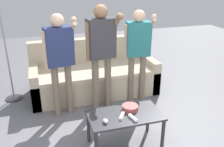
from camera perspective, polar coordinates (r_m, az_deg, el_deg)
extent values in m
plane|color=slate|center=(3.53, 1.90, -13.18)|extent=(12.00, 12.00, 0.00)
cube|color=#B7A88E|center=(4.53, -4.10, -1.79)|extent=(2.18, 0.94, 0.41)
cube|color=#C6B59A|center=(4.37, -3.96, 0.65)|extent=(1.90, 0.82, 0.06)
cube|color=#B7A88E|center=(4.72, -5.30, 5.09)|extent=(2.18, 0.18, 0.50)
cube|color=#B7A88E|center=(4.41, -17.18, -2.25)|extent=(0.14, 0.94, 0.59)
cube|color=#B7A88E|center=(4.80, 7.82, 0.63)|extent=(0.14, 0.94, 0.59)
cube|color=#2D2D33|center=(3.05, 3.01, -9.52)|extent=(0.89, 0.49, 0.03)
cylinder|color=#2D2D33|center=(3.17, 11.55, -13.64)|extent=(0.04, 0.04, 0.43)
cylinder|color=#2D2D33|center=(3.25, -5.40, -12.12)|extent=(0.04, 0.04, 0.43)
cylinder|color=#2D2D33|center=(3.48, 8.25, -9.81)|extent=(0.04, 0.04, 0.43)
cylinder|color=#B24C47|center=(3.13, 4.17, -7.79)|extent=(0.20, 0.20, 0.06)
ellipsoid|color=white|center=(2.88, -1.50, -10.77)|extent=(0.06, 0.09, 0.05)
cylinder|color=#4C4C51|center=(2.87, -1.57, -10.19)|extent=(0.02, 0.02, 0.01)
cylinder|color=#2D2D33|center=(4.67, -21.46, -5.29)|extent=(0.28, 0.28, 0.02)
cylinder|color=gray|center=(4.37, -23.01, 4.64)|extent=(0.03, 0.03, 1.67)
cylinder|color=#756656|center=(3.80, -12.66, -3.98)|extent=(0.10, 0.10, 0.80)
cylinder|color=#756656|center=(3.85, -9.79, -3.42)|extent=(0.10, 0.10, 0.80)
cube|color=navy|center=(3.59, -12.02, 6.08)|extent=(0.41, 0.27, 0.55)
sphere|color=beige|center=(3.51, -12.49, 11.76)|extent=(0.19, 0.19, 0.19)
cylinder|color=beige|center=(3.55, -14.94, 5.23)|extent=(0.07, 0.07, 0.52)
cylinder|color=navy|center=(3.61, -9.22, 8.12)|extent=(0.07, 0.07, 0.26)
cylinder|color=beige|center=(3.51, -9.03, 10.48)|extent=(0.11, 0.26, 0.19)
sphere|color=beige|center=(3.43, -8.76, 12.10)|extent=(0.08, 0.08, 0.08)
cylinder|color=#756656|center=(3.88, -3.78, -2.51)|extent=(0.11, 0.11, 0.85)
cylinder|color=#756656|center=(3.96, -0.95, -1.93)|extent=(0.11, 0.11, 0.85)
cube|color=#38383D|center=(3.68, -2.52, 8.03)|extent=(0.44, 0.28, 0.59)
sphere|color=#936B4C|center=(3.60, -2.63, 13.95)|extent=(0.20, 0.20, 0.20)
cylinder|color=#936B4C|center=(3.61, -5.46, 7.23)|extent=(0.07, 0.07, 0.55)
cylinder|color=#38383D|center=(3.74, 0.31, 10.04)|extent=(0.07, 0.07, 0.28)
cylinder|color=#936B4C|center=(3.61, 1.14, 11.85)|extent=(0.10, 0.23, 0.26)
sphere|color=#936B4C|center=(3.50, 2.02, 12.89)|extent=(0.08, 0.08, 0.08)
cylinder|color=#756656|center=(4.17, 4.33, -1.11)|extent=(0.10, 0.10, 0.79)
cylinder|color=#756656|center=(4.23, 6.94, -0.91)|extent=(0.10, 0.10, 0.79)
cube|color=#28757A|center=(3.98, 6.00, 7.87)|extent=(0.40, 0.24, 0.55)
sphere|color=beige|center=(3.91, 6.22, 12.95)|extent=(0.19, 0.19, 0.19)
cylinder|color=beige|center=(3.94, 3.33, 7.43)|extent=(0.07, 0.07, 0.52)
cylinder|color=#28757A|center=(4.01, 8.68, 9.38)|extent=(0.07, 0.07, 0.26)
cylinder|color=beige|center=(3.91, 9.16, 11.38)|extent=(0.09, 0.25, 0.20)
sphere|color=beige|center=(3.83, 9.63, 12.72)|extent=(0.08, 0.08, 0.08)
cube|color=white|center=(2.98, 2.29, -9.67)|extent=(0.11, 0.15, 0.03)
cylinder|color=silver|center=(3.00, 2.41, -9.13)|extent=(0.01, 0.01, 0.00)
cube|color=silver|center=(2.94, 2.09, -9.84)|extent=(0.02, 0.02, 0.00)
cube|color=white|center=(2.95, 4.78, -10.10)|extent=(0.07, 0.16, 0.03)
cylinder|color=silver|center=(2.97, 4.48, -9.57)|extent=(0.01, 0.01, 0.00)
cube|color=silver|center=(2.91, 5.32, -10.25)|extent=(0.02, 0.02, 0.00)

